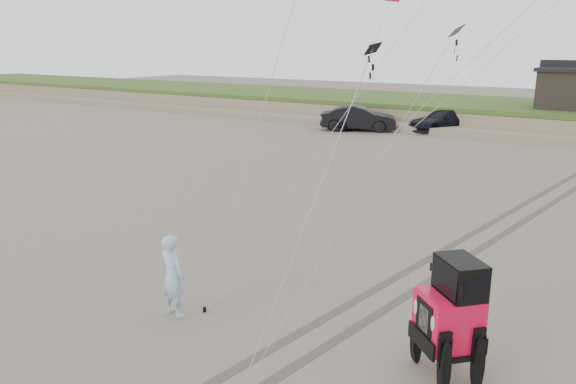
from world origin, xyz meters
name	(u,v)px	position (x,y,z in m)	size (l,w,h in m)	color
ground	(241,349)	(0.00, 0.00, 0.00)	(160.00, 160.00, 0.00)	#6B6054
dune_ridge	(554,119)	(0.00, 37.50, 0.82)	(160.00, 14.25, 1.73)	#7A6B54
truck_a	(349,119)	(-13.02, 29.66, 0.73)	(1.73, 4.31, 1.47)	black
truck_b	(358,118)	(-11.89, 29.02, 0.90)	(1.90, 5.45, 1.80)	black
truck_c	(444,120)	(-6.51, 32.08, 0.80)	(2.25, 5.53, 1.60)	black
jeep	(447,331)	(3.82, 1.42, 0.94)	(2.17, 5.03, 1.87)	red
man	(173,276)	(-2.23, 0.34, 0.99)	(0.72, 0.47, 1.98)	#80B5C6
stake_main	(205,309)	(-1.76, 0.85, 0.06)	(0.08, 0.08, 0.12)	black
tire_tracks	(456,253)	(2.00, 8.00, 0.00)	(5.22, 29.74, 0.01)	#4C443D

